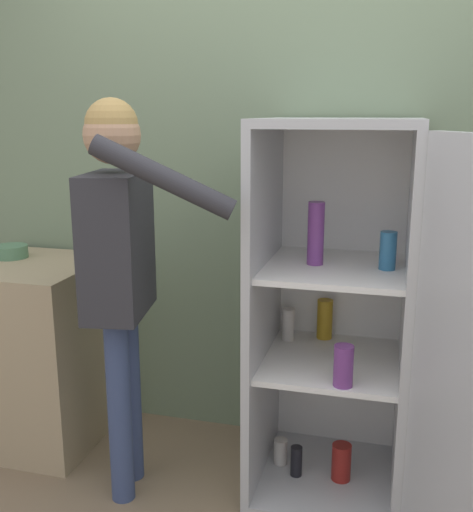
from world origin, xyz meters
The scene contains 5 objects.
wall_back centered at (0.00, 0.98, 1.27)m, with size 7.00×0.06×2.55m.
refrigerator centered at (0.32, 0.52, 0.78)m, with size 0.93×1.22×1.56m.
person centered at (-0.60, 0.33, 1.06)m, with size 0.67×0.50×1.64m.
counter centered at (-1.22, 0.62, 0.45)m, with size 0.63×0.62×0.89m.
bowl centered at (-1.36, 0.69, 0.92)m, with size 0.16×0.16×0.06m.
Camera 1 is at (0.45, -1.77, 1.58)m, focal length 42.00 mm.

